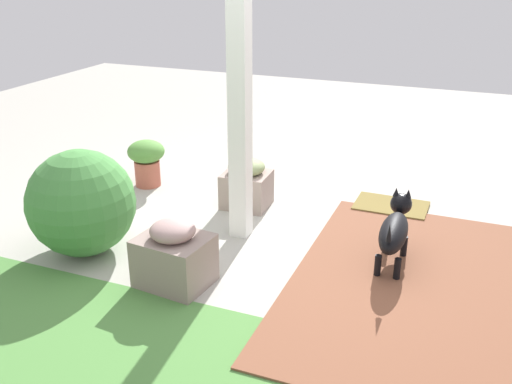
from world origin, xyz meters
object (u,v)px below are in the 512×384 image
object	(u,v)px
porch_pillar	(240,86)
stone_planter_nearest	(247,184)
terracotta_pot_broad	(147,159)
round_shrub	(81,203)
doormat	(391,206)
stone_planter_mid	(174,256)
dog	(395,229)

from	to	relation	value
porch_pillar	stone_planter_nearest	size ratio (longest dim) A/B	5.41
porch_pillar	terracotta_pot_broad	xyz separation A→B (m)	(1.23, -0.62, -0.91)
round_shrub	doormat	size ratio (longest dim) A/B	1.27
round_shrub	terracotta_pot_broad	size ratio (longest dim) A/B	1.76
stone_planter_nearest	stone_planter_mid	distance (m)	1.36
stone_planter_nearest	terracotta_pot_broad	xyz separation A→B (m)	(1.06, -0.10, 0.05)
stone_planter_nearest	dog	xyz separation A→B (m)	(-1.35, 0.56, 0.07)
dog	doormat	bearing A→B (deg)	-80.23
stone_planter_nearest	round_shrub	size ratio (longest dim) A/B	0.56
terracotta_pot_broad	dog	bearing A→B (deg)	164.67
stone_planter_mid	round_shrub	distance (m)	0.87
porch_pillar	doormat	distance (m)	1.80
porch_pillar	round_shrub	distance (m)	1.41
porch_pillar	stone_planter_mid	xyz separation A→B (m)	(0.12, 0.84, -0.96)
stone_planter_mid	terracotta_pot_broad	size ratio (longest dim) A/B	1.12
doormat	dog	bearing A→B (deg)	99.77
porch_pillar	stone_planter_nearest	xyz separation A→B (m)	(0.17, -0.52, -0.97)
porch_pillar	doormat	bearing A→B (deg)	-136.93
dog	doormat	xyz separation A→B (m)	(0.17, -0.98, -0.26)
porch_pillar	stone_planter_mid	bearing A→B (deg)	82.02
porch_pillar	round_shrub	world-z (taller)	porch_pillar
stone_planter_nearest	round_shrub	bearing A→B (deg)	57.21
porch_pillar	round_shrub	size ratio (longest dim) A/B	3.01
porch_pillar	round_shrub	xyz separation A→B (m)	(0.95, 0.69, -0.78)
stone_planter_nearest	stone_planter_mid	size ratio (longest dim) A/B	0.87
porch_pillar	dog	bearing A→B (deg)	178.07
dog	stone_planter_mid	bearing A→B (deg)	31.70
stone_planter_mid	doormat	distance (m)	2.12
porch_pillar	terracotta_pot_broad	distance (m)	1.65
stone_planter_mid	round_shrub	world-z (taller)	round_shrub
porch_pillar	terracotta_pot_broad	size ratio (longest dim) A/B	5.31
stone_planter_mid	dog	bearing A→B (deg)	-148.30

